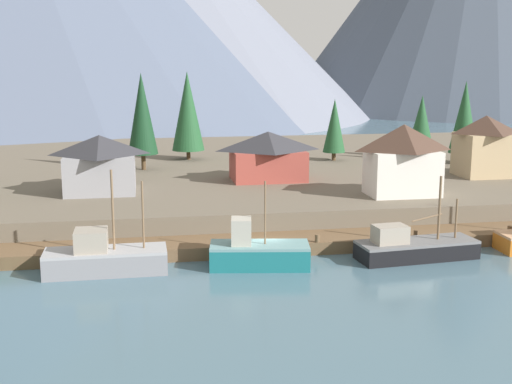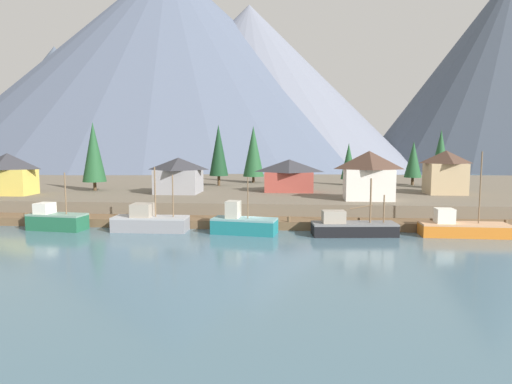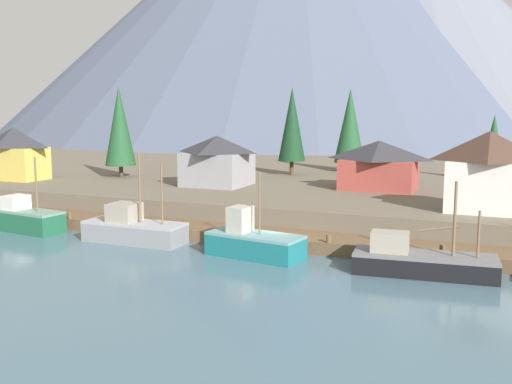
% 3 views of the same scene
% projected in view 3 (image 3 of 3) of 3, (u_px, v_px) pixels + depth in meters
% --- Properties ---
extents(ground_plane, '(400.00, 400.00, 1.00)m').
position_uv_depth(ground_plane, '(344.00, 214.00, 62.67)').
color(ground_plane, '#476675').
extents(dock, '(80.00, 4.00, 1.60)m').
position_uv_depth(dock, '(286.00, 240.00, 46.13)').
color(dock, brown).
rests_on(dock, ground_plane).
extents(shoreline_bank, '(400.00, 56.00, 2.50)m').
position_uv_depth(shoreline_bank, '(368.00, 185.00, 73.35)').
color(shoreline_bank, '#665B4C').
rests_on(shoreline_bank, ground_plane).
extents(mountain_west_peak, '(77.08, 77.08, 52.11)m').
position_uv_depth(mountain_west_peak, '(157.00, 65.00, 206.84)').
color(mountain_west_peak, '#475160').
rests_on(mountain_west_peak, ground_plane).
extents(mountain_central_peak, '(189.60, 189.60, 87.74)m').
position_uv_depth(mountain_central_peak, '(294.00, 5.00, 188.31)').
color(mountain_central_peak, '#4C566B').
rests_on(mountain_central_peak, ground_plane).
extents(mountain_east_peak, '(136.05, 136.05, 67.50)m').
position_uv_depth(mountain_east_peak, '(401.00, 30.00, 173.35)').
color(mountain_east_peak, slate).
rests_on(mountain_east_peak, ground_plane).
extents(fishing_boat_green, '(6.82, 3.35, 6.68)m').
position_uv_depth(fishing_boat_green, '(27.00, 219.00, 51.52)').
color(fishing_boat_green, '#1E5B3D').
rests_on(fishing_boat_green, ground_plane).
extents(fishing_boat_grey, '(8.49, 2.98, 7.35)m').
position_uv_depth(fishing_boat_grey, '(133.00, 229.00, 47.37)').
color(fishing_boat_grey, gray).
rests_on(fishing_boat_grey, ground_plane).
extents(fishing_boat_teal, '(7.47, 3.94, 6.33)m').
position_uv_depth(fishing_boat_teal, '(253.00, 242.00, 42.72)').
color(fishing_boat_teal, '#196B70').
rests_on(fishing_boat_teal, ground_plane).
extents(fishing_boat_black, '(9.35, 3.82, 6.24)m').
position_uv_depth(fishing_boat_black, '(420.00, 261.00, 38.14)').
color(fishing_boat_black, black).
rests_on(fishing_boat_black, ground_plane).
extents(house_red, '(7.82, 5.47, 5.04)m').
position_uv_depth(house_red, '(379.00, 165.00, 59.83)').
color(house_red, '#9E4238').
rests_on(house_red, shoreline_bank).
extents(house_white, '(6.62, 4.32, 6.54)m').
position_uv_depth(house_white, '(488.00, 171.00, 46.56)').
color(house_white, silver).
rests_on(house_white, shoreline_bank).
extents(house_yellow, '(7.39, 4.40, 6.11)m').
position_uv_depth(house_yellow, '(15.00, 153.00, 68.24)').
color(house_yellow, gold).
rests_on(house_yellow, shoreline_bank).
extents(house_grey, '(6.73, 6.37, 5.38)m').
position_uv_depth(house_grey, '(217.00, 160.00, 62.94)').
color(house_grey, gray).
rests_on(house_grey, shoreline_bank).
extents(conifer_near_left, '(3.38, 3.38, 10.89)m').
position_uv_depth(conifer_near_left, '(292.00, 124.00, 72.39)').
color(conifer_near_left, '#4C3823').
rests_on(conifer_near_left, shoreline_bank).
extents(conifer_mid_left, '(4.03, 4.03, 10.92)m').
position_uv_depth(conifer_mid_left, '(350.00, 126.00, 76.69)').
color(conifer_mid_left, '#4C3823').
rests_on(conifer_mid_left, shoreline_bank).
extents(conifer_mid_right, '(3.71, 3.71, 10.92)m').
position_uv_depth(conifer_mid_right, '(120.00, 126.00, 70.20)').
color(conifer_mid_right, '#4C3823').
rests_on(conifer_mid_right, shoreline_bank).
extents(conifer_back_left, '(2.77, 2.77, 7.62)m').
position_uv_depth(conifer_back_left, '(493.00, 143.00, 66.54)').
color(conifer_back_left, '#4C3823').
rests_on(conifer_back_left, shoreline_bank).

